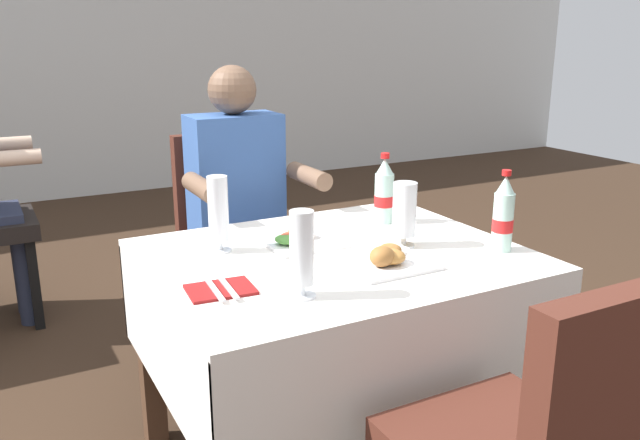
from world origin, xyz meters
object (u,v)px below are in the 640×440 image
Objects in this scene: cola_bottle_secondary at (384,193)px; napkin_cutlery_set at (220,289)px; chair_far_diner_seat at (237,236)px; beer_glass_left at (404,214)px; plate_far_diner at (298,238)px; plate_near_camera at (385,259)px; main_dining_table at (335,304)px; beer_glass_middle at (302,254)px; cola_bottle_primary at (503,216)px; seated_diner_far at (241,206)px; beer_glass_right at (218,215)px.

cola_bottle_secondary is 0.81m from napkin_cutlery_set.
chair_far_diner_seat is 4.74× the size of beer_glass_left.
plate_near_camera is at bearing -66.11° from plate_far_diner.
beer_glass_middle reaches higher than main_dining_table.
beer_glass_middle is at bearing -102.46° from chair_far_diner_seat.
cola_bottle_primary is (0.46, -1.06, 0.29)m from chair_far_diner_seat.
napkin_cutlery_set is (-0.40, -0.86, 0.02)m from seated_diner_far.
cola_bottle_primary reaches higher than main_dining_table.
plate_near_camera is at bearing -65.58° from main_dining_table.
seated_diner_far is at bearing 85.86° from plate_far_diner.
plate_far_diner is 1.20× the size of napkin_cutlery_set.
seated_diner_far is at bearing -98.60° from chair_far_diner_seat.
plate_near_camera is 1.09× the size of plate_far_diner.
cola_bottle_secondary reaches higher than plate_near_camera.
napkin_cutlery_set is (-0.88, 0.09, -0.11)m from cola_bottle_primary.
cola_bottle_primary is (0.46, -0.22, 0.28)m from main_dining_table.
napkin_cutlery_set reaches higher than main_dining_table.
chair_far_diner_seat is at bearing 85.16° from plate_far_diner.
cola_bottle_primary is at bearing -25.07° from main_dining_table.
cola_bottle_primary is at bearing -7.98° from plate_near_camera.
chair_far_diner_seat is 1.19m from cola_bottle_primary.
cola_bottle_secondary is (0.24, 0.38, 0.09)m from plate_near_camera.
beer_glass_right is at bearing 70.42° from napkin_cutlery_set.
chair_far_diner_seat is at bearing 77.54° from beer_glass_middle.
chair_far_diner_seat is 1.17m from beer_glass_middle.
plate_far_diner is 0.92× the size of cola_bottle_primary.
plate_far_diner is (-0.06, 0.14, 0.18)m from main_dining_table.
beer_glass_right is at bearing 152.51° from cola_bottle_primary.
cola_bottle_primary is (0.77, -0.40, -0.01)m from beer_glass_right.
beer_glass_left is at bearing 39.32° from plate_near_camera.
seated_diner_far is at bearing 116.74° from cola_bottle_primary.
beer_glass_left reaches higher than plate_far_diner.
beer_glass_middle is at bearing -114.82° from plate_far_diner.
seated_diner_far is at bearing 91.28° from main_dining_table.
seated_diner_far reaches higher than cola_bottle_primary.
cola_bottle_secondary is at bearing -57.38° from seated_diner_far.
plate_far_diner is at bearing -10.19° from beer_glass_right.
cola_bottle_primary is 0.89m from napkin_cutlery_set.
seated_diner_far is 5.42× the size of plate_far_diner.
plate_near_camera is 1.00× the size of cola_bottle_primary.
plate_far_diner reaches higher than main_dining_table.
plate_near_camera is 0.33m from plate_far_diner.
main_dining_table is at bearing -145.80° from cola_bottle_secondary.
plate_near_camera reaches higher than main_dining_table.
beer_glass_left is at bearing 7.49° from napkin_cutlery_set.
seated_diner_far reaches higher than plate_near_camera.
main_dining_table is 0.45m from beer_glass_middle.
beer_glass_middle is at bearing -38.78° from napkin_cutlery_set.
plate_far_diner is 0.94× the size of cola_bottle_secondary.
cola_bottle_secondary is (-0.15, 0.43, -0.00)m from cola_bottle_primary.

